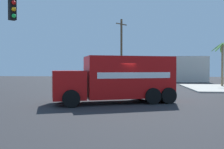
# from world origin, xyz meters

# --- Properties ---
(ground_plane) EXTENTS (100.00, 100.00, 0.00)m
(ground_plane) POSITION_xyz_m (0.00, 0.00, 0.00)
(ground_plane) COLOR #2B2B2D
(delivery_truck) EXTENTS (7.92, 5.06, 2.94)m
(delivery_truck) POSITION_xyz_m (0.14, -0.05, 1.52)
(delivery_truck) COLOR red
(delivery_truck) RESTS_ON ground
(palm_tree_far) EXTENTS (2.62, 2.66, 5.08)m
(palm_tree_far) POSITION_xyz_m (11.18, 14.09, 3.47)
(palm_tree_far) COLOR #7A6647
(palm_tree_far) RESTS_ON sidewalk_corner_far
(utility_pole) EXTENTS (1.47, 1.79, 9.30)m
(utility_pole) POSITION_xyz_m (-0.98, 20.02, 4.80)
(utility_pole) COLOR brown
(utility_pole) RESTS_ON ground
(building_backdrop) EXTENTS (17.45, 6.00, 4.11)m
(building_backdrop) POSITION_xyz_m (3.73, 26.61, 2.05)
(building_backdrop) COLOR beige
(building_backdrop) RESTS_ON ground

